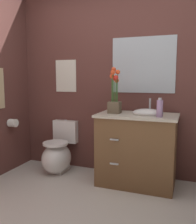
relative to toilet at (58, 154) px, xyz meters
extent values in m
cube|color=brown|center=(1.07, 0.30, 1.01)|extent=(4.72, 0.05, 2.50)
ellipsoid|color=white|center=(0.00, -0.05, -0.04)|extent=(0.38, 0.48, 0.40)
cube|color=white|center=(0.00, 0.00, -0.15)|extent=(0.22, 0.26, 0.18)
cube|color=white|center=(0.00, 0.24, 0.28)|extent=(0.36, 0.13, 0.32)
cylinder|color=white|center=(0.00, -0.07, 0.17)|extent=(0.34, 0.34, 0.03)
cylinder|color=#B7B7BC|center=(0.00, 0.24, 0.44)|extent=(0.04, 0.04, 0.02)
cube|color=brown|center=(1.10, -0.03, 0.17)|extent=(0.90, 0.52, 0.83)
cube|color=beige|center=(1.10, -0.03, 0.60)|extent=(0.94, 0.56, 0.03)
ellipsoid|color=white|center=(1.22, -0.03, 0.64)|extent=(0.36, 0.26, 0.10)
cylinder|color=#B7B7BC|center=(1.22, 0.13, 0.71)|extent=(0.02, 0.02, 0.18)
cube|color=#B7B7BC|center=(0.90, -0.30, 0.36)|extent=(0.10, 0.02, 0.02)
cube|color=#B7B7BC|center=(0.90, -0.30, 0.07)|extent=(0.10, 0.02, 0.02)
cube|color=brown|center=(0.82, -0.05, 0.69)|extent=(0.14, 0.14, 0.14)
cylinder|color=#386B2D|center=(0.86, -0.05, 0.94)|extent=(0.01, 0.01, 0.36)
sphere|color=#EA4C23|center=(0.86, -0.05, 1.12)|extent=(0.06, 0.06, 0.06)
cylinder|color=#386B2D|center=(0.84, -0.03, 0.89)|extent=(0.01, 0.01, 0.26)
sphere|color=#EA4C23|center=(0.84, -0.03, 1.02)|extent=(0.06, 0.06, 0.06)
cylinder|color=#386B2D|center=(0.81, -0.03, 0.90)|extent=(0.01, 0.01, 0.28)
sphere|color=red|center=(0.81, -0.03, 1.04)|extent=(0.06, 0.06, 0.06)
cylinder|color=#386B2D|center=(0.80, -0.04, 0.95)|extent=(0.01, 0.01, 0.39)
sphere|color=#EA4C23|center=(0.80, -0.04, 1.15)|extent=(0.06, 0.06, 0.06)
cylinder|color=#386B2D|center=(0.79, -0.06, 0.91)|extent=(0.01, 0.01, 0.31)
sphere|color=#EA4C23|center=(0.79, -0.06, 1.07)|extent=(0.06, 0.06, 0.06)
cylinder|color=#386B2D|center=(0.81, -0.09, 0.93)|extent=(0.01, 0.01, 0.35)
sphere|color=#EA4C23|center=(0.81, -0.09, 1.11)|extent=(0.06, 0.06, 0.06)
cylinder|color=#386B2D|center=(0.85, -0.08, 0.90)|extent=(0.01, 0.01, 0.29)
sphere|color=red|center=(0.85, -0.08, 1.05)|extent=(0.06, 0.06, 0.06)
cylinder|color=#B28CBF|center=(1.37, -0.16, 0.71)|extent=(0.07, 0.07, 0.19)
cylinder|color=#B7B7BC|center=(1.37, -0.16, 0.82)|extent=(0.04, 0.04, 0.02)
cube|color=silver|center=(0.00, 0.27, 1.07)|extent=(0.32, 0.01, 0.45)
cube|color=#B2BCC6|center=(1.10, 0.27, 1.21)|extent=(0.80, 0.01, 0.70)
cylinder|color=white|center=(-0.58, -0.20, 0.44)|extent=(0.11, 0.11, 0.11)
camera|label=1|loc=(1.68, -2.91, 1.04)|focal=39.79mm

